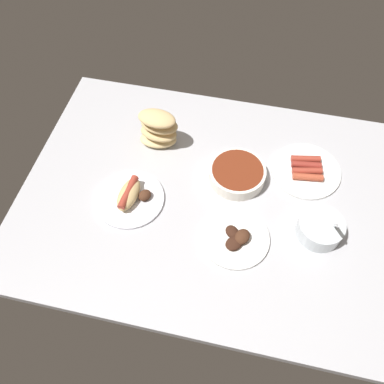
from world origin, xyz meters
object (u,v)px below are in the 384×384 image
object	(u,v)px
plate_grilled_meat	(236,238)
bread_stack	(158,129)
plate_sausages	(306,170)
bowl_coleslaw	(320,228)
bowl_chili	(237,173)
plate_hotdog_assembled	(130,197)

from	to	relation	value
plate_grilled_meat	bread_stack	size ratio (longest dim) A/B	1.42
plate_grilled_meat	plate_sausages	bearing A→B (deg)	57.74
bowl_coleslaw	bowl_chili	size ratio (longest dim) A/B	0.85
plate_grilled_meat	bowl_coleslaw	world-z (taller)	bowl_coleslaw
bowl_coleslaw	bowl_chili	distance (cm)	31.32
plate_sausages	plate_hotdog_assembled	bearing A→B (deg)	-156.67
plate_hotdog_assembled	bowl_coleslaw	size ratio (longest dim) A/B	1.40
bowl_coleslaw	bowl_chili	bearing A→B (deg)	151.34
bread_stack	plate_sausages	world-z (taller)	bread_stack
bowl_coleslaw	bowl_chili	world-z (taller)	bowl_coleslaw
bowl_chili	plate_sausages	size ratio (longest dim) A/B	0.80
bread_stack	plate_hotdog_assembled	bearing A→B (deg)	-96.64
plate_grilled_meat	bowl_chili	distance (cm)	22.95
plate_grilled_meat	plate_hotdog_assembled	xyz separation A→B (cm)	(-35.30, 6.82, 0.86)
plate_sausages	bowl_coleslaw	bearing A→B (deg)	-77.31
plate_hotdog_assembled	bowl_coleslaw	xyz separation A→B (cm)	(59.53, 0.82, 1.41)
bread_stack	plate_sausages	size ratio (longest dim) A/B	0.62
plate_grilled_meat	plate_sausages	distance (cm)	35.83
bowl_coleslaw	bowl_chili	xyz separation A→B (cm)	(-27.48, 15.02, -0.64)
plate_hotdog_assembled	bowl_chili	bearing A→B (deg)	26.30
bowl_chili	plate_sausages	bearing A→B (deg)	18.84
plate_hotdog_assembled	bowl_chili	world-z (taller)	plate_hotdog_assembled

